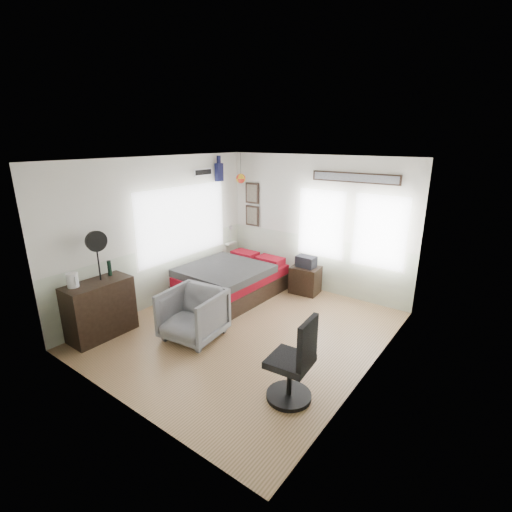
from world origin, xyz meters
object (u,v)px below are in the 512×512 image
(task_chair, at_px, (294,367))
(bed, at_px, (232,280))
(dresser, at_px, (100,309))
(nightstand, at_px, (305,280))
(armchair, at_px, (193,315))

(task_chair, bearing_deg, bed, 137.94)
(dresser, height_order, nightstand, dresser)
(armchair, xyz_separation_m, task_chair, (2.01, -0.32, 0.05))
(bed, distance_m, dresser, 2.51)
(bed, xyz_separation_m, task_chair, (2.59, -1.94, 0.13))
(bed, xyz_separation_m, dresser, (-0.64, -2.43, 0.13))
(dresser, distance_m, task_chair, 3.27)
(bed, distance_m, armchair, 1.72)
(nightstand, relative_size, task_chair, 0.50)
(task_chair, bearing_deg, nightstand, 111.79)
(bed, height_order, dresser, dresser)
(bed, distance_m, nightstand, 1.48)
(dresser, bearing_deg, task_chair, 8.54)
(bed, bearing_deg, nightstand, 42.84)
(dresser, bearing_deg, armchair, 33.51)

